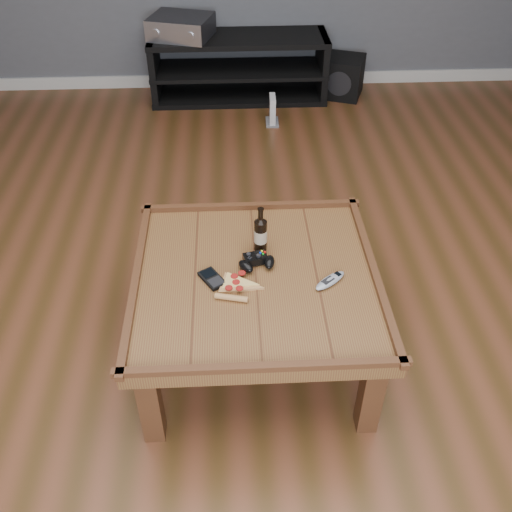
{
  "coord_description": "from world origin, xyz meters",
  "views": [
    {
      "loc": [
        -0.09,
        -1.74,
        2.0
      ],
      "look_at": [
        0.0,
        0.04,
        0.52
      ],
      "focal_mm": 40.0,
      "sensor_mm": 36.0,
      "label": 1
    }
  ],
  "objects_px": {
    "beer_bottle": "(261,233)",
    "game_controller": "(257,262)",
    "pizza_slice": "(235,286)",
    "subwoofer": "(342,77)",
    "game_console": "(272,111)",
    "coffee_table": "(256,287)",
    "remote_control": "(330,281)",
    "media_console": "(239,68)",
    "smartphone": "(212,279)",
    "av_receiver": "(181,27)"
  },
  "relations": [
    {
      "from": "beer_bottle",
      "to": "game_controller",
      "type": "bearing_deg",
      "value": -101.19
    },
    {
      "from": "pizza_slice",
      "to": "remote_control",
      "type": "height_order",
      "value": "same"
    },
    {
      "from": "media_console",
      "to": "pizza_slice",
      "type": "bearing_deg",
      "value": -91.72
    },
    {
      "from": "coffee_table",
      "to": "pizza_slice",
      "type": "height_order",
      "value": "same"
    },
    {
      "from": "media_console",
      "to": "subwoofer",
      "type": "bearing_deg",
      "value": 0.25
    },
    {
      "from": "pizza_slice",
      "to": "subwoofer",
      "type": "relative_size",
      "value": 0.65
    },
    {
      "from": "coffee_table",
      "to": "av_receiver",
      "type": "xyz_separation_m",
      "value": [
        -0.44,
        2.74,
        0.19
      ]
    },
    {
      "from": "media_console",
      "to": "smartphone",
      "type": "bearing_deg",
      "value": -93.68
    },
    {
      "from": "pizza_slice",
      "to": "remote_control",
      "type": "xyz_separation_m",
      "value": [
        0.38,
        0.01,
        0.0
      ]
    },
    {
      "from": "pizza_slice",
      "to": "game_console",
      "type": "bearing_deg",
      "value": 95.63
    },
    {
      "from": "game_controller",
      "to": "smartphone",
      "type": "height_order",
      "value": "game_controller"
    },
    {
      "from": "media_console",
      "to": "subwoofer",
      "type": "height_order",
      "value": "media_console"
    },
    {
      "from": "subwoofer",
      "to": "game_console",
      "type": "distance_m",
      "value": 0.78
    },
    {
      "from": "coffee_table",
      "to": "game_controller",
      "type": "relative_size",
      "value": 6.13
    },
    {
      "from": "smartphone",
      "to": "game_console",
      "type": "bearing_deg",
      "value": 47.76
    },
    {
      "from": "coffee_table",
      "to": "subwoofer",
      "type": "height_order",
      "value": "coffee_table"
    },
    {
      "from": "coffee_table",
      "to": "remote_control",
      "type": "relative_size",
      "value": 6.61
    },
    {
      "from": "remote_control",
      "to": "smartphone",
      "type": "bearing_deg",
      "value": -133.74
    },
    {
      "from": "media_console",
      "to": "pizza_slice",
      "type": "height_order",
      "value": "media_console"
    },
    {
      "from": "game_console",
      "to": "beer_bottle",
      "type": "bearing_deg",
      "value": -94.23
    },
    {
      "from": "coffee_table",
      "to": "media_console",
      "type": "distance_m",
      "value": 2.75
    },
    {
      "from": "game_controller",
      "to": "game_console",
      "type": "distance_m",
      "value": 2.24
    },
    {
      "from": "coffee_table",
      "to": "av_receiver",
      "type": "bearing_deg",
      "value": 99.05
    },
    {
      "from": "coffee_table",
      "to": "game_console",
      "type": "height_order",
      "value": "coffee_table"
    },
    {
      "from": "subwoofer",
      "to": "game_controller",
      "type": "bearing_deg",
      "value": -87.57
    },
    {
      "from": "media_console",
      "to": "smartphone",
      "type": "height_order",
      "value": "media_console"
    },
    {
      "from": "game_controller",
      "to": "subwoofer",
      "type": "bearing_deg",
      "value": 59.63
    },
    {
      "from": "game_console",
      "to": "coffee_table",
      "type": "bearing_deg",
      "value": -94.51
    },
    {
      "from": "subwoofer",
      "to": "pizza_slice",
      "type": "bearing_deg",
      "value": -88.51
    },
    {
      "from": "av_receiver",
      "to": "subwoofer",
      "type": "bearing_deg",
      "value": 17.24
    },
    {
      "from": "smartphone",
      "to": "remote_control",
      "type": "height_order",
      "value": "remote_control"
    },
    {
      "from": "coffee_table",
      "to": "smartphone",
      "type": "bearing_deg",
      "value": -174.45
    },
    {
      "from": "pizza_slice",
      "to": "av_receiver",
      "type": "bearing_deg",
      "value": 110.65
    },
    {
      "from": "pizza_slice",
      "to": "subwoofer",
      "type": "height_order",
      "value": "pizza_slice"
    },
    {
      "from": "subwoofer",
      "to": "av_receiver",
      "type": "bearing_deg",
      "value": -159.78
    },
    {
      "from": "pizza_slice",
      "to": "game_controller",
      "type": "bearing_deg",
      "value": 68.16
    },
    {
      "from": "game_controller",
      "to": "smartphone",
      "type": "distance_m",
      "value": 0.2
    },
    {
      "from": "media_console",
      "to": "game_console",
      "type": "distance_m",
      "value": 0.56
    },
    {
      "from": "game_console",
      "to": "smartphone",
      "type": "bearing_deg",
      "value": -98.84
    },
    {
      "from": "subwoofer",
      "to": "game_console",
      "type": "bearing_deg",
      "value": -121.54
    },
    {
      "from": "game_controller",
      "to": "smartphone",
      "type": "bearing_deg",
      "value": -169.16
    },
    {
      "from": "pizza_slice",
      "to": "game_console",
      "type": "xyz_separation_m",
      "value": [
        0.32,
        2.33,
        -0.36
      ]
    },
    {
      "from": "beer_bottle",
      "to": "pizza_slice",
      "type": "bearing_deg",
      "value": -115.34
    },
    {
      "from": "beer_bottle",
      "to": "pizza_slice",
      "type": "xyz_separation_m",
      "value": [
        -0.11,
        -0.24,
        -0.08
      ]
    },
    {
      "from": "pizza_slice",
      "to": "game_console",
      "type": "relative_size",
      "value": 1.21
    },
    {
      "from": "media_console",
      "to": "game_console",
      "type": "height_order",
      "value": "media_console"
    },
    {
      "from": "beer_bottle",
      "to": "subwoofer",
      "type": "height_order",
      "value": "beer_bottle"
    },
    {
      "from": "beer_bottle",
      "to": "av_receiver",
      "type": "distance_m",
      "value": 2.61
    },
    {
      "from": "smartphone",
      "to": "remote_control",
      "type": "bearing_deg",
      "value": -36.6
    },
    {
      "from": "coffee_table",
      "to": "smartphone",
      "type": "height_order",
      "value": "coffee_table"
    }
  ]
}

